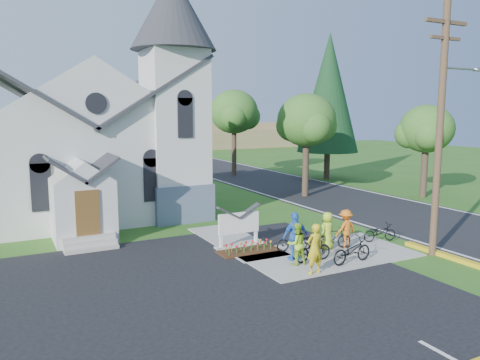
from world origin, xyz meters
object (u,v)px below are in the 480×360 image
utility_pole (441,122)px  bike_3 (334,238)px  church_sign (239,223)px  cyclist_0 (315,249)px  cyclist_3 (346,228)px  cyclist_2 (295,236)px  cyclist_4 (327,231)px  bike_0 (295,241)px  cyclist_1 (297,244)px  bike_1 (313,249)px  bike_4 (380,232)px  bike_2 (352,250)px

utility_pole → bike_3: bearing=142.8°
church_sign → cyclist_0: bearing=-79.8°
cyclist_0 → cyclist_3: size_ratio=1.11×
cyclist_2 → cyclist_4: (2.04, 0.60, -0.16)m
bike_0 → cyclist_4: bearing=-98.5°
church_sign → bike_0: 2.52m
church_sign → cyclist_0: (0.79, -4.40, -0.06)m
cyclist_0 → cyclist_2: bearing=-101.3°
cyclist_1 → bike_3: (2.57, 1.01, -0.34)m
bike_1 → cyclist_3: size_ratio=0.98×
utility_pole → cyclist_1: (-5.78, 1.43, -4.55)m
bike_1 → bike_3: bike_1 is taller
cyclist_3 → cyclist_1: bearing=11.4°
utility_pole → bike_1: 7.14m
bike_3 → church_sign: bearing=71.9°
cyclist_4 → bike_4: bearing=159.4°
bike_0 → cyclist_3: size_ratio=0.98×
bike_0 → cyclist_4: 1.48m
utility_pole → bike_2: utility_pole is taller
bike_0 → cyclist_2: size_ratio=0.85×
bike_1 → cyclist_4: cyclist_4 is taller
cyclist_1 → church_sign: bearing=-71.7°
bike_1 → bike_2: bearing=-122.6°
cyclist_0 → bike_3: (2.57, 2.13, -0.45)m
church_sign → cyclist_1: 3.37m
bike_2 → church_sign: bearing=28.7°
bike_0 → cyclist_3: cyclist_3 is taller
cyclist_2 → bike_0: bearing=-123.5°
cyclist_2 → cyclist_3: cyclist_2 is taller
cyclist_1 → cyclist_2: 0.57m
cyclist_0 → cyclist_1: cyclist_0 is taller
bike_2 → cyclist_1: bearing=61.8°
bike_0 → cyclist_1: 1.82m
cyclist_4 → church_sign: bearing=-53.0°
bike_0 → cyclist_1: bearing=157.0°
cyclist_4 → cyclist_0: bearing=26.3°
church_sign → utility_pole: bearing=-35.6°
church_sign → cyclist_1: bearing=-76.5°
cyclist_1 → bike_3: 2.78m
bike_3 → bike_0: bearing=88.9°
bike_4 → bike_0: bearing=95.3°
cyclist_0 → cyclist_3: bearing=-149.3°
bike_4 → bike_3: bearing=101.7°
church_sign → cyclist_4: bearing=-35.3°
bike_0 → cyclist_1: (-0.93, -1.51, 0.38)m
bike_1 → cyclist_4: (1.55, 1.11, 0.31)m
bike_2 → cyclist_3: bearing=-38.6°
cyclist_2 → bike_2: bearing=142.0°
bike_1 → bike_4: size_ratio=1.03×
bike_2 → bike_4: 3.62m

